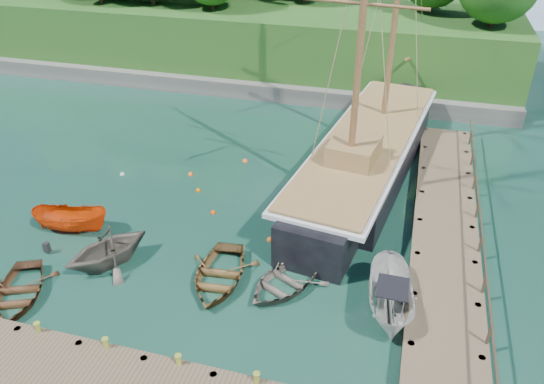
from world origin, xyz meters
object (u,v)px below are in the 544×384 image
Objects in this scene: rowboat_0 at (20,297)px; rowboat_2 at (219,281)px; rowboat_1 at (110,264)px; cabin_boat_white at (389,313)px; rowboat_3 at (284,287)px; schooner at (366,159)px; motorboat_orange at (73,230)px.

rowboat_2 is (8.12, 3.38, 0.00)m from rowboat_0.
cabin_boat_white is at bearing 33.61° from rowboat_1.
rowboat_3 is 0.16× the size of schooner.
rowboat_0 is 1.02× the size of rowboat_1.
schooner reaches higher than cabin_boat_white.
rowboat_1 is 3.81m from motorboat_orange.
rowboat_3 is (3.01, 0.45, 0.00)m from rowboat_2.
rowboat_1 is at bearing -129.38° from motorboat_orange.
rowboat_0 is at bearing -134.31° from rowboat_3.
rowboat_1 is 0.83× the size of cabin_boat_white.
rowboat_1 is at bearing -123.51° from schooner.
schooner reaches higher than rowboat_0.
rowboat_1 is 8.51m from rowboat_3.
rowboat_2 is at bearing -144.82° from rowboat_3.
rowboat_2 is at bearing -1.45° from rowboat_0.
rowboat_0 is at bearing -162.94° from rowboat_2.
rowboat_2 is at bearing 173.02° from cabin_boat_white.
rowboat_2 reaches higher than rowboat_3.
schooner is at bearing -62.91° from motorboat_orange.
motorboat_orange is 0.82× the size of cabin_boat_white.
motorboat_orange is at bearing -178.16° from rowboat_1.
rowboat_2 is 0.93× the size of cabin_boat_white.
rowboat_3 is (8.49, 0.67, 0.00)m from rowboat_1.
rowboat_3 is (11.13, 3.83, 0.00)m from rowboat_0.
rowboat_0 is 4.11m from rowboat_1.
motorboat_orange is at bearing -159.43° from rowboat_3.
rowboat_3 is 11.84m from motorboat_orange.
rowboat_3 is 4.74m from cabin_boat_white.
rowboat_1 is 0.15× the size of schooner.
rowboat_0 is at bearing -123.17° from schooner.
rowboat_0 is 0.84× the size of cabin_boat_white.
motorboat_orange is (-0.64, 5.09, 0.00)m from rowboat_0.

